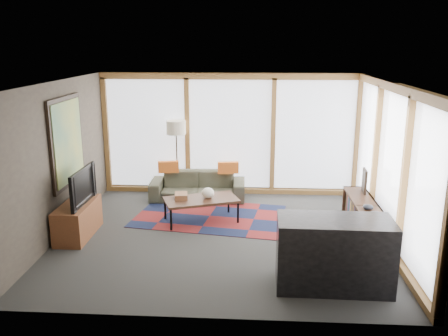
# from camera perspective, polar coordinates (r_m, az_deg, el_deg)

# --- Properties ---
(ground) EXTENTS (5.50, 5.50, 0.00)m
(ground) POSITION_cam_1_polar(r_m,az_deg,el_deg) (8.19, -0.18, -8.19)
(ground) COLOR #2A2A28
(ground) RESTS_ON ground
(room_envelope) EXTENTS (5.52, 5.02, 2.62)m
(room_envelope) POSITION_cam_1_polar(r_m,az_deg,el_deg) (8.25, 3.51, 3.19)
(room_envelope) COLOR #3D332E
(room_envelope) RESTS_ON ground
(rug) EXTENTS (2.97, 2.16, 0.01)m
(rug) POSITION_cam_1_polar(r_m,az_deg,el_deg) (9.07, -1.71, -5.79)
(rug) COLOR maroon
(rug) RESTS_ON ground
(sofa) EXTENTS (1.99, 0.82, 0.57)m
(sofa) POSITION_cam_1_polar(r_m,az_deg,el_deg) (9.97, -3.18, -2.17)
(sofa) COLOR #343426
(sofa) RESTS_ON ground
(pillow_left) EXTENTS (0.45, 0.21, 0.24)m
(pillow_left) POSITION_cam_1_polar(r_m,az_deg,el_deg) (9.95, -6.71, 0.14)
(pillow_left) COLOR #C85C1E
(pillow_left) RESTS_ON sofa
(pillow_right) EXTENTS (0.44, 0.19, 0.24)m
(pillow_right) POSITION_cam_1_polar(r_m,az_deg,el_deg) (9.82, 0.50, 0.05)
(pillow_right) COLOR #C85C1E
(pillow_right) RESTS_ON sofa
(floor_lamp) EXTENTS (0.41, 0.41, 1.62)m
(floor_lamp) POSITION_cam_1_polar(r_m,az_deg,el_deg) (10.16, -5.70, 1.16)
(floor_lamp) COLOR black
(floor_lamp) RESTS_ON ground
(coffee_table) EXTENTS (1.46, 1.08, 0.44)m
(coffee_table) POSITION_cam_1_polar(r_m,az_deg,el_deg) (8.76, -2.76, -5.07)
(coffee_table) COLOR black
(coffee_table) RESTS_ON ground
(book_stack) EXTENTS (0.27, 0.31, 0.09)m
(book_stack) POSITION_cam_1_polar(r_m,az_deg,el_deg) (8.72, -5.17, -3.36)
(book_stack) COLOR brown
(book_stack) RESTS_ON coffee_table
(vase) EXTENTS (0.26, 0.26, 0.20)m
(vase) POSITION_cam_1_polar(r_m,az_deg,el_deg) (8.69, -1.96, -3.02)
(vase) COLOR silver
(vase) RESTS_ON coffee_table
(bookshelf) EXTENTS (0.40, 2.22, 0.56)m
(bookshelf) POSITION_cam_1_polar(r_m,az_deg,el_deg) (8.42, 16.73, -6.15)
(bookshelf) COLOR black
(bookshelf) RESTS_ON ground
(bowl_a) EXTENTS (0.18, 0.18, 0.09)m
(bowl_a) POSITION_cam_1_polar(r_m,az_deg,el_deg) (7.83, 17.72, -5.30)
(bowl_a) COLOR black
(bowl_a) RESTS_ON bookshelf
(bowl_b) EXTENTS (0.21, 0.21, 0.09)m
(bowl_b) POSITION_cam_1_polar(r_m,az_deg,el_deg) (8.13, 16.94, -4.51)
(bowl_b) COLOR black
(bowl_b) RESTS_ON bookshelf
(shelf_picture) EXTENTS (0.06, 0.33, 0.43)m
(shelf_picture) POSITION_cam_1_polar(r_m,az_deg,el_deg) (8.97, 16.54, -1.50)
(shelf_picture) COLOR black
(shelf_picture) RESTS_ON bookshelf
(tv_console) EXTENTS (0.48, 1.15, 0.58)m
(tv_console) POSITION_cam_1_polar(r_m,az_deg,el_deg) (8.47, -17.17, -5.97)
(tv_console) COLOR brown
(tv_console) RESTS_ON ground
(television) EXTENTS (0.16, 1.06, 0.61)m
(television) POSITION_cam_1_polar(r_m,az_deg,el_deg) (8.29, -17.26, -2.12)
(television) COLOR black
(television) RESTS_ON tv_console
(bar_counter) EXTENTS (1.53, 0.73, 0.96)m
(bar_counter) POSITION_cam_1_polar(r_m,az_deg,el_deg) (6.59, 13.08, -9.99)
(bar_counter) COLOR black
(bar_counter) RESTS_ON ground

